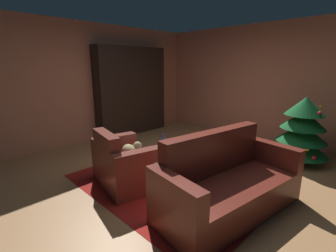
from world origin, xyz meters
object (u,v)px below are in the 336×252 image
bookshelf_unit (136,93)px  armchair_red (124,165)px  decorated_tree (302,130)px  bottle_on_table (163,144)px  book_stack_on_table (166,149)px  coffee_table (165,159)px  couch_red (227,185)px

bookshelf_unit → armchair_red: bookshelf_unit is taller
armchair_red → decorated_tree: 3.19m
bookshelf_unit → bottle_on_table: bookshelf_unit is taller
armchair_red → book_stack_on_table: bearing=47.1°
coffee_table → bookshelf_unit: bearing=149.8°
couch_red → bottle_on_table: size_ratio=7.23×
bookshelf_unit → decorated_tree: (3.70, 0.86, -0.43)m
couch_red → bottle_on_table: 1.14m
armchair_red → bottle_on_table: (0.31, 0.50, 0.27)m
armchair_red → couch_red: couch_red is taller
couch_red → book_stack_on_table: 1.02m
bookshelf_unit → coffee_table: size_ratio=3.52×
armchair_red → coffee_table: bearing=42.1°
bookshelf_unit → couch_red: bearing=-21.4°
book_stack_on_table → bookshelf_unit: bearing=150.3°
decorated_tree → coffee_table: bearing=-114.9°
couch_red → bottle_on_table: couch_red is taller
coffee_table → decorated_tree: size_ratio=0.51×
couch_red → armchair_red: bearing=-160.0°
coffee_table → bottle_on_table: 0.23m
armchair_red → couch_red: size_ratio=0.57×
bottle_on_table → decorated_tree: size_ratio=0.23×
book_stack_on_table → coffee_table: bearing=-58.9°
bottle_on_table → bookshelf_unit: bearing=150.2°
bottle_on_table → couch_red: bearing=0.6°
armchair_red → bottle_on_table: 0.65m
bookshelf_unit → armchair_red: size_ratio=1.91×
coffee_table → decorated_tree: decorated_tree is taller
armchair_red → decorated_tree: size_ratio=0.94×
armchair_red → book_stack_on_table: (0.42, 0.45, 0.23)m
decorated_tree → couch_red: bearing=-93.3°
coffee_table → book_stack_on_table: (-0.03, 0.05, 0.13)m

